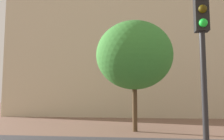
% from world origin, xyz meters
% --- Properties ---
extents(ground_plane, '(120.00, 120.00, 0.00)m').
position_xyz_m(ground_plane, '(0.00, 10.00, 0.00)').
color(ground_plane, brown).
extents(landmark_building, '(26.77, 13.37, 38.11)m').
position_xyz_m(landmark_building, '(0.63, 27.51, 10.59)').
color(landmark_building, beige).
rests_on(landmark_building, ground_plane).
extents(traffic_light_pole, '(0.28, 0.34, 4.30)m').
position_xyz_m(traffic_light_pole, '(2.31, 3.26, 3.02)').
color(traffic_light_pole, black).
rests_on(traffic_light_pole, ground_plane).
extents(tree_curb_far, '(4.56, 4.56, 6.52)m').
position_xyz_m(tree_curb_far, '(0.66, 12.41, 4.46)').
color(tree_curb_far, '#4C3823').
rests_on(tree_curb_far, ground_plane).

